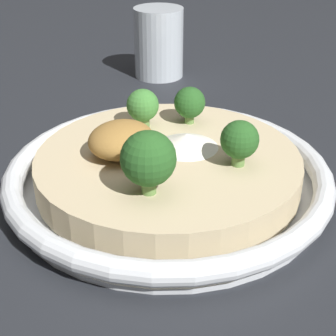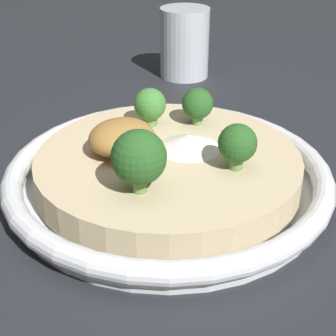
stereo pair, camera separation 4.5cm
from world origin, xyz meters
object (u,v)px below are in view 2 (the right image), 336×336
(drinking_glass, at_px, (184,43))
(risotto_bowl, at_px, (168,173))
(broccoli_front, at_px, (150,105))
(broccoli_left, at_px, (198,104))
(broccoli_back, at_px, (237,144))
(broccoli_right, at_px, (139,158))

(drinking_glass, bearing_deg, risotto_bowl, 51.60)
(broccoli_front, xyz_separation_m, drinking_glass, (-0.17, -0.18, -0.01))
(broccoli_left, bearing_deg, broccoli_back, 73.06)
(risotto_bowl, relative_size, broccoli_back, 7.30)
(broccoli_right, bearing_deg, broccoli_back, 170.26)
(broccoli_back, distance_m, broccoli_right, 0.08)
(drinking_glass, bearing_deg, broccoli_front, 46.70)
(risotto_bowl, xyz_separation_m, drinking_glass, (-0.19, -0.24, 0.03))
(risotto_bowl, relative_size, broccoli_front, 7.75)
(broccoli_right, distance_m, drinking_glass, 0.37)
(broccoli_back, bearing_deg, drinking_glass, -118.57)
(risotto_bowl, height_order, broccoli_back, broccoli_back)
(broccoli_left, bearing_deg, broccoli_right, 33.93)
(broccoli_back, bearing_deg, broccoli_left, -106.94)
(drinking_glass, bearing_deg, broccoli_back, 61.43)
(drinking_glass, bearing_deg, broccoli_right, 48.98)
(broccoli_back, height_order, broccoli_right, broccoli_right)
(broccoli_back, height_order, broccoli_front, broccoli_back)
(broccoli_left, relative_size, broccoli_front, 0.98)
(broccoli_right, bearing_deg, broccoli_left, -146.07)
(broccoli_right, bearing_deg, broccoli_front, -126.28)
(risotto_bowl, distance_m, drinking_glass, 0.31)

